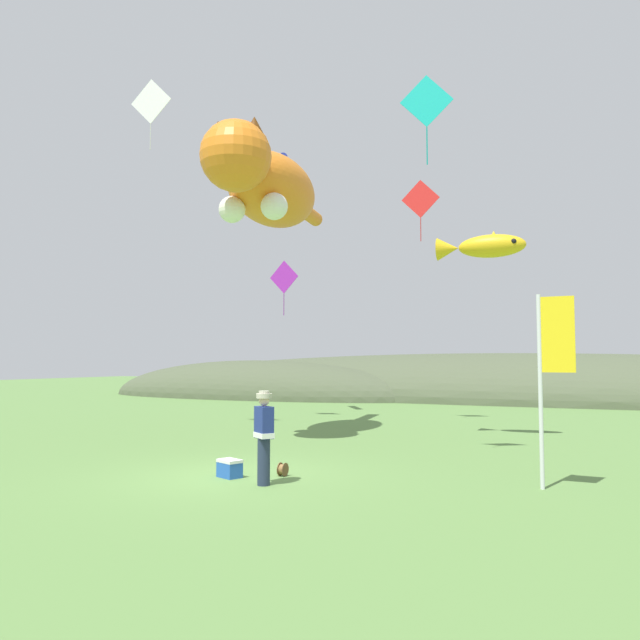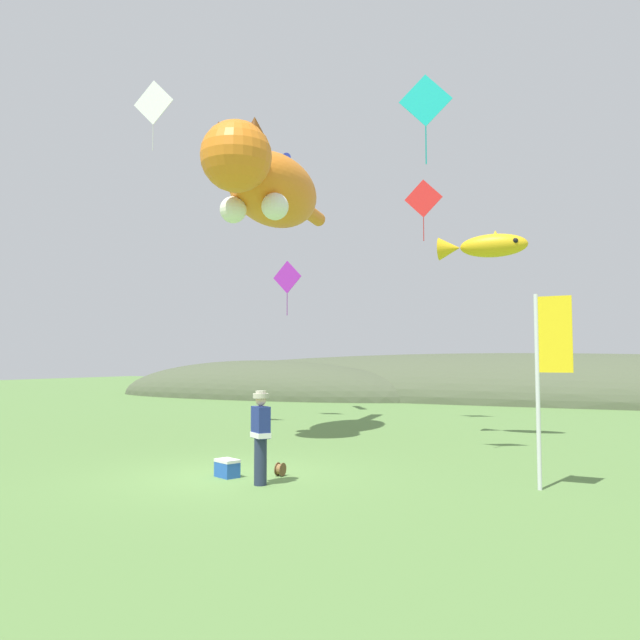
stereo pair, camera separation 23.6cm
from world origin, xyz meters
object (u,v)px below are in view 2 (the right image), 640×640
at_px(festival_attendant, 261,434).
at_px(kite_diamond_teal, 426,101).
at_px(kite_spool, 280,469).
at_px(kite_giant_cat, 267,186).
at_px(picnic_cooler, 227,468).
at_px(kite_fish_windsock, 484,246).
at_px(kite_diamond_white, 153,103).
at_px(kite_diamond_red, 423,199).
at_px(kite_tube_streamer, 285,165).
at_px(kite_diamond_violet, 287,278).
at_px(festival_banner_pole, 547,361).

bearing_deg(festival_attendant, kite_diamond_teal, 59.20).
relative_size(festival_attendant, kite_spool, 6.53).
bearing_deg(kite_giant_cat, picnic_cooler, -65.37).
bearing_deg(kite_fish_windsock, kite_spool, -108.37).
height_order(kite_diamond_white, kite_diamond_red, kite_diamond_white).
bearing_deg(kite_fish_windsock, picnic_cooler, -112.65).
relative_size(kite_giant_cat, kite_diamond_white, 3.50).
bearing_deg(kite_fish_windsock, kite_tube_streamer, 154.66).
bearing_deg(festival_attendant, kite_giant_cat, 120.91).
relative_size(kite_spool, kite_diamond_violet, 0.12).
bearing_deg(kite_spool, kite_diamond_teal, 49.36).
distance_m(festival_banner_pole, kite_giant_cat, 10.99).
height_order(kite_diamond_teal, kite_diamond_violet, kite_diamond_teal).
relative_size(festival_banner_pole, kite_tube_streamer, 1.73).
xyz_separation_m(festival_attendant, kite_tube_streamer, (-7.11, 13.18, 9.98)).
relative_size(kite_giant_cat, kite_diamond_violet, 3.78).
bearing_deg(festival_banner_pole, kite_giant_cat, 154.07).
distance_m(festival_attendant, kite_fish_windsock, 10.22).
bearing_deg(kite_diamond_white, kite_diamond_violet, 75.05).
xyz_separation_m(festival_banner_pole, kite_fish_windsock, (-2.52, 6.75, 3.46)).
height_order(festival_attendant, kite_diamond_red, kite_diamond_red).
distance_m(kite_fish_windsock, kite_diamond_red, 5.43).
relative_size(kite_giant_cat, kite_diamond_red, 3.62).
bearing_deg(festival_attendant, kite_diamond_white, 144.27).
height_order(kite_diamond_red, kite_diamond_violet, kite_diamond_red).
xyz_separation_m(picnic_cooler, kite_diamond_violet, (-5.24, 11.59, 5.58)).
distance_m(picnic_cooler, kite_fish_windsock, 10.59).
bearing_deg(kite_diamond_violet, kite_fish_windsock, -20.82).
bearing_deg(picnic_cooler, kite_diamond_teal, 45.60).
bearing_deg(kite_diamond_teal, picnic_cooler, -134.40).
bearing_deg(kite_spool, kite_diamond_red, 92.18).
bearing_deg(kite_diamond_teal, kite_diamond_red, 107.62).
bearing_deg(picnic_cooler, kite_tube_streamer, 115.40).
distance_m(kite_spool, kite_diamond_violet, 13.80).
bearing_deg(festival_banner_pole, kite_fish_windsock, 110.50).
relative_size(kite_tube_streamer, kite_diamond_white, 0.85).
bearing_deg(festival_attendant, picnic_cooler, 159.57).
height_order(kite_spool, picnic_cooler, picnic_cooler).
relative_size(kite_giant_cat, kite_fish_windsock, 3.19).
xyz_separation_m(festival_attendant, picnic_cooler, (-1.03, 0.38, -0.77)).
distance_m(kite_fish_windsock, kite_diamond_violet, 9.31).
bearing_deg(festival_banner_pole, kite_diamond_violet, 138.13).
relative_size(festival_banner_pole, kite_diamond_white, 1.47).
distance_m(festival_banner_pole, kite_diamond_teal, 6.91).
xyz_separation_m(kite_giant_cat, kite_diamond_violet, (-2.63, 5.88, -2.00)).
relative_size(kite_spool, festival_banner_pole, 0.08).
xyz_separation_m(kite_spool, festival_banner_pole, (5.08, 0.95, 2.20)).
bearing_deg(kite_diamond_red, kite_spool, -87.82).
height_order(picnic_cooler, kite_diamond_teal, kite_diamond_teal).
height_order(festival_banner_pole, kite_diamond_red, kite_diamond_red).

